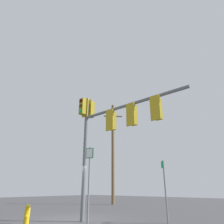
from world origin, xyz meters
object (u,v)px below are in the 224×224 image
object	(u,v)px
utility_pole_wooden	(113,150)
route_sign_secondary	(89,176)
fire_hydrant	(27,215)
route_sign_primary	(165,186)

from	to	relation	value
utility_pole_wooden	route_sign_secondary	bearing A→B (deg)	-53.86
fire_hydrant	route_sign_primary	bearing A→B (deg)	45.04
fire_hydrant	route_sign_secondary	xyz separation A→B (m)	(2.31, 1.31, 1.54)
utility_pole_wooden	fire_hydrant	xyz separation A→B (m)	(5.18, -11.56, -4.81)
utility_pole_wooden	route_sign_secondary	distance (m)	13.11
route_sign_primary	fire_hydrant	bearing A→B (deg)	-134.96
route_sign_primary	route_sign_secondary	world-z (taller)	route_sign_secondary
utility_pole_wooden	fire_hydrant	size ratio (longest dim) A/B	12.61
utility_pole_wooden	route_sign_primary	bearing A→B (deg)	-37.79
utility_pole_wooden	fire_hydrant	distance (m)	13.55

